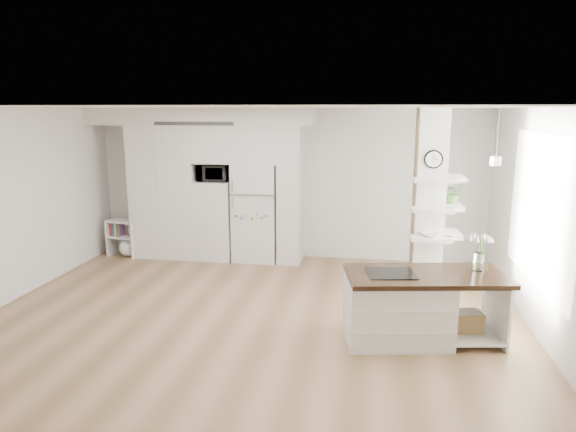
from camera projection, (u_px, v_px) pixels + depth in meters
name	position (u px, v px, depth m)	size (l,w,h in m)	color
floor	(251.00, 319.00, 6.67)	(7.00, 6.00, 0.01)	#A27857
room	(249.00, 177.00, 6.29)	(7.04, 6.04, 2.72)	white
cabinet_wall	(205.00, 176.00, 9.17)	(4.00, 0.71, 2.70)	white
refrigerator	(256.00, 212.00, 9.17)	(0.78, 0.69, 1.75)	white
column	(435.00, 207.00, 7.11)	(0.69, 0.90, 2.70)	silver
window	(540.00, 210.00, 6.10)	(2.40, 2.40, 0.00)	white
pendant_light	(390.00, 157.00, 6.11)	(0.12, 0.12, 0.10)	white
kitchen_island	(407.00, 305.00, 5.99)	(1.94, 1.16, 1.39)	white
bookshelf	(125.00, 240.00, 9.49)	(0.62, 0.42, 0.68)	white
floor_plant_a	(415.00, 302.00, 6.63)	(0.25, 0.20, 0.45)	#487B31
floor_plant_b	(401.00, 292.00, 7.03)	(0.25, 0.25, 0.45)	#487B31
microwave	(214.00, 173.00, 9.09)	(0.54, 0.37, 0.30)	#2D2D2D
shelf_plant	(453.00, 193.00, 7.20)	(0.27, 0.23, 0.30)	#487B31
decor_bowl	(430.00, 235.00, 6.97)	(0.22, 0.22, 0.05)	white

